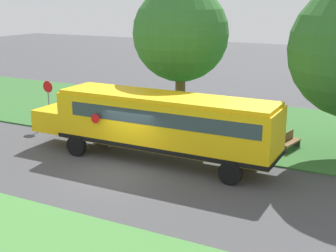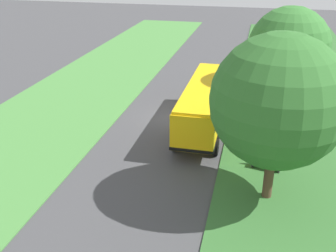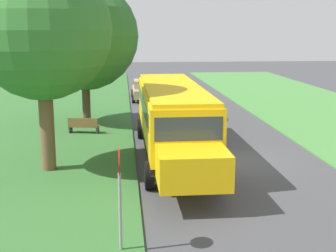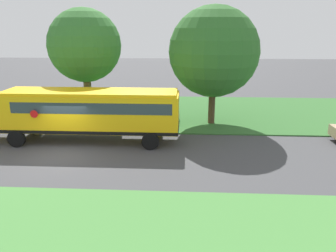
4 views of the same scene
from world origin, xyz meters
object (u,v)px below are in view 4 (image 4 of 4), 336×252
(park_bench, at_px, (173,117))
(oak_tree_roadside_mid, at_px, (215,52))
(school_bus, at_px, (87,111))
(oak_tree_beside_bus, at_px, (86,46))

(park_bench, bearing_deg, oak_tree_roadside_mid, 89.52)
(school_bus, distance_m, park_bench, 6.74)
(oak_tree_beside_bus, relative_size, oak_tree_roadside_mid, 0.99)
(oak_tree_beside_bus, distance_m, oak_tree_roadside_mid, 9.20)
(oak_tree_beside_bus, xyz_separation_m, oak_tree_roadside_mid, (0.74, 9.16, -0.36))
(oak_tree_roadside_mid, relative_size, park_bench, 4.96)
(oak_tree_beside_bus, bearing_deg, school_bus, 14.54)
(school_bus, relative_size, oak_tree_roadside_mid, 1.50)
(school_bus, distance_m, oak_tree_roadside_mid, 9.49)
(school_bus, xyz_separation_m, park_bench, (-4.24, 5.04, -1.45))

